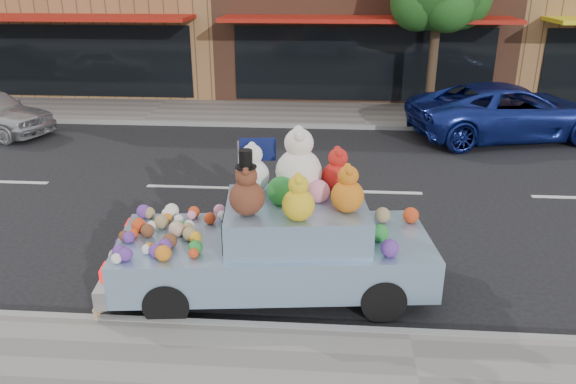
{
  "coord_description": "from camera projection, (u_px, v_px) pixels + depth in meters",
  "views": [
    {
      "loc": [
        -1.05,
        -10.93,
        4.29
      ],
      "look_at": [
        -1.63,
        -3.27,
        1.25
      ],
      "focal_mm": 35.0,
      "sensor_mm": 36.0,
      "label": 1
    }
  ],
  "objects": [
    {
      "name": "car_blue",
      "position": [
        509.0,
        112.0,
        15.14
      ],
      "size": [
        5.77,
        3.66,
        1.48
      ],
      "primitive_type": "imported",
      "rotation": [
        0.0,
        0.0,
        1.81
      ],
      "color": "navy",
      "rests_on": "ground"
    },
    {
      "name": "far_kerb",
      "position": [
        366.0,
        127.0,
        16.25
      ],
      "size": [
        60.0,
        0.12,
        0.13
      ],
      "primitive_type": "cube",
      "color": "gray",
      "rests_on": "ground"
    },
    {
      "name": "far_sidewalk",
      "position": [
        363.0,
        115.0,
        17.64
      ],
      "size": [
        60.0,
        3.0,
        0.12
      ],
      "primitive_type": "cube",
      "color": "gray",
      "rests_on": "ground"
    },
    {
      "name": "art_car",
      "position": [
        276.0,
        239.0,
        7.81
      ],
      "size": [
        4.64,
        2.21,
        2.3
      ],
      "rotation": [
        0.0,
        0.0,
        0.11
      ],
      "color": "black",
      "rests_on": "ground"
    },
    {
      "name": "ground",
      "position": [
        378.0,
        192.0,
        11.64
      ],
      "size": [
        120.0,
        120.0,
        0.0
      ],
      "primitive_type": "plane",
      "color": "black",
      "rests_on": "ground"
    },
    {
      "name": "near_kerb",
      "position": [
        408.0,
        335.0,
        6.98
      ],
      "size": [
        60.0,
        0.12,
        0.13
      ],
      "primitive_type": "cube",
      "color": "gray",
      "rests_on": "ground"
    }
  ]
}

